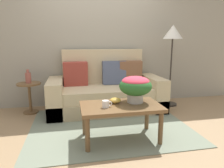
# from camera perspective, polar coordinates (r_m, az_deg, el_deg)

# --- Properties ---
(ground_plane) EXTENTS (14.00, 14.00, 0.00)m
(ground_plane) POSITION_cam_1_polar(r_m,az_deg,el_deg) (3.28, -0.72, -11.35)
(ground_plane) COLOR #997A56
(wall_back) EXTENTS (6.40, 0.12, 2.81)m
(wall_back) POSITION_cam_1_polar(r_m,az_deg,el_deg) (4.29, -4.13, 13.35)
(wall_back) COLOR gray
(wall_back) RESTS_ON ground
(area_rug) EXTENTS (2.34, 1.86, 0.01)m
(area_rug) POSITION_cam_1_polar(r_m,az_deg,el_deg) (3.28, -0.73, -11.24)
(area_rug) COLOR gray
(area_rug) RESTS_ON ground
(couch) EXTENTS (2.08, 0.95, 1.12)m
(couch) POSITION_cam_1_polar(r_m,az_deg,el_deg) (3.93, -1.69, -2.15)
(couch) COLOR tan
(couch) RESTS_ON ground
(coffee_table) EXTENTS (1.03, 0.60, 0.48)m
(coffee_table) POSITION_cam_1_polar(r_m,az_deg,el_deg) (2.71, 2.40, -7.08)
(coffee_table) COLOR brown
(coffee_table) RESTS_ON ground
(side_table) EXTENTS (0.41, 0.41, 0.55)m
(side_table) POSITION_cam_1_polar(r_m,az_deg,el_deg) (4.00, -21.65, -2.14)
(side_table) COLOR brown
(side_table) RESTS_ON ground
(floor_lamp) EXTENTS (0.38, 0.38, 1.58)m
(floor_lamp) POSITION_cam_1_polar(r_m,az_deg,el_deg) (4.25, 16.24, 11.86)
(floor_lamp) COLOR #2D2823
(floor_lamp) RESTS_ON ground
(potted_plant) EXTENTS (0.43, 0.43, 0.35)m
(potted_plant) POSITION_cam_1_polar(r_m,az_deg,el_deg) (2.77, 6.44, -0.53)
(potted_plant) COLOR #B7B2A8
(potted_plant) RESTS_ON coffee_table
(coffee_mug) EXTENTS (0.13, 0.08, 0.09)m
(coffee_mug) POSITION_cam_1_polar(r_m,az_deg,el_deg) (2.58, -1.71, -5.48)
(coffee_mug) COLOR white
(coffee_mug) RESTS_ON coffee_table
(snack_bowl) EXTENTS (0.15, 0.15, 0.07)m
(snack_bowl) POSITION_cam_1_polar(r_m,az_deg,el_deg) (2.76, 0.95, -4.47)
(snack_bowl) COLOR gold
(snack_bowl) RESTS_ON coffee_table
(table_vase) EXTENTS (0.10, 0.10, 0.24)m
(table_vase) POSITION_cam_1_polar(r_m,az_deg,el_deg) (3.96, -21.95, 1.68)
(table_vase) COLOR #934C42
(table_vase) RESTS_ON side_table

